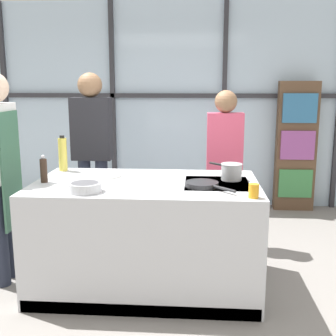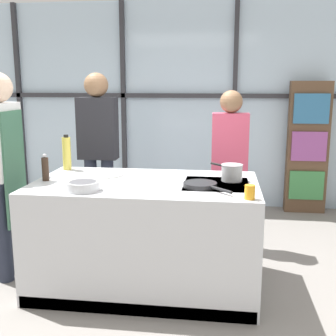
% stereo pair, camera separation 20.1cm
% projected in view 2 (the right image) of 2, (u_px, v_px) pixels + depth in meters
% --- Properties ---
extents(ground_plane, '(18.00, 18.00, 0.00)m').
position_uv_depth(ground_plane, '(147.00, 283.00, 3.66)').
color(ground_plane, gray).
extents(back_window_wall, '(6.40, 0.10, 2.80)m').
position_uv_depth(back_window_wall, '(178.00, 105.00, 5.84)').
color(back_window_wall, silver).
rests_on(back_window_wall, ground_plane).
extents(bookshelf, '(0.52, 0.19, 1.74)m').
position_uv_depth(bookshelf, '(308.00, 148.00, 5.54)').
color(bookshelf, brown).
rests_on(bookshelf, ground_plane).
extents(demo_island, '(1.84, 1.06, 0.91)m').
position_uv_depth(demo_island, '(146.00, 234.00, 3.56)').
color(demo_island, silver).
rests_on(demo_island, ground_plane).
extents(chef, '(0.25, 0.41, 1.80)m').
position_uv_depth(chef, '(4.00, 162.00, 3.60)').
color(chef, '#232838').
rests_on(chef, ground_plane).
extents(spectator_far_left, '(0.42, 0.25, 1.82)m').
position_uv_depth(spectator_far_left, '(98.00, 145.00, 4.51)').
color(spectator_far_left, '#232838').
rests_on(spectator_far_left, ground_plane).
extents(spectator_center_left, '(0.37, 0.23, 1.64)m').
position_uv_depth(spectator_center_left, '(230.00, 157.00, 4.35)').
color(spectator_center_left, '#232838').
rests_on(spectator_center_left, ground_plane).
extents(frying_pan, '(0.38, 0.39, 0.04)m').
position_uv_depth(frying_pan, '(201.00, 185.00, 3.28)').
color(frying_pan, '#232326').
rests_on(frying_pan, demo_island).
extents(saucepan, '(0.27, 0.26, 0.14)m').
position_uv_depth(saucepan, '(232.00, 172.00, 3.49)').
color(saucepan, silver).
rests_on(saucepan, demo_island).
extents(white_plate, '(0.27, 0.27, 0.01)m').
position_uv_depth(white_plate, '(108.00, 175.00, 3.70)').
color(white_plate, white).
rests_on(white_plate, demo_island).
extents(mixing_bowl, '(0.25, 0.25, 0.07)m').
position_uv_depth(mixing_bowl, '(83.00, 186.00, 3.18)').
color(mixing_bowl, silver).
rests_on(mixing_bowl, demo_island).
extents(oil_bottle, '(0.08, 0.08, 0.33)m').
position_uv_depth(oil_bottle, '(67.00, 153.00, 3.94)').
color(oil_bottle, '#E0CC4C').
rests_on(oil_bottle, demo_island).
extents(pepper_grinder, '(0.06, 0.06, 0.23)m').
position_uv_depth(pepper_grinder, '(45.00, 168.00, 3.49)').
color(pepper_grinder, '#332319').
rests_on(pepper_grinder, demo_island).
extents(juice_glass_near, '(0.07, 0.07, 0.10)m').
position_uv_depth(juice_glass_near, '(250.00, 192.00, 2.94)').
color(juice_glass_near, orange).
rests_on(juice_glass_near, demo_island).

